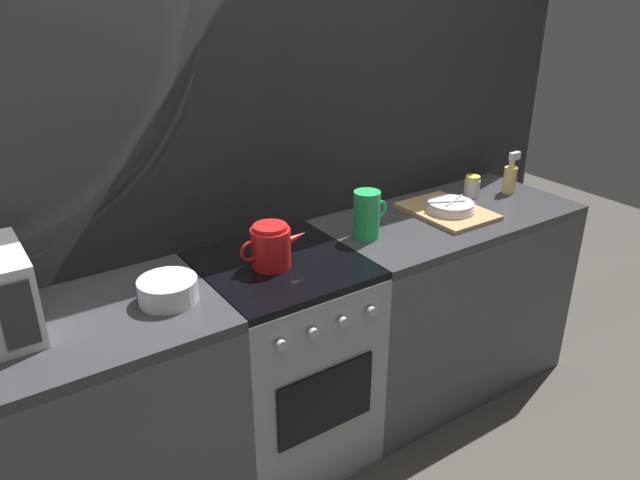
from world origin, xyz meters
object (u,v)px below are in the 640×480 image
at_px(mixing_bowl, 168,290).
at_px(spray_bottle, 510,177).
at_px(spice_jar, 472,187).
at_px(dish_pile, 449,209).
at_px(stove_unit, 284,361).
at_px(kettle, 271,246).
at_px(pitcher, 367,215).

relative_size(mixing_bowl, spray_bottle, 0.99).
relative_size(spice_jar, spray_bottle, 0.52).
bearing_deg(mixing_bowl, dish_pile, 1.35).
height_order(stove_unit, mixing_bowl, mixing_bowl).
xyz_separation_m(dish_pile, spice_jar, (0.26, 0.10, 0.03)).
xyz_separation_m(mixing_bowl, dish_pile, (1.34, 0.03, -0.02)).
distance_m(stove_unit, dish_pile, 1.00).
height_order(kettle, pitcher, pitcher).
height_order(mixing_bowl, spice_jar, spice_jar).
relative_size(stove_unit, spice_jar, 8.57).
bearing_deg(stove_unit, spice_jar, 5.17).
relative_size(stove_unit, mixing_bowl, 4.50).
bearing_deg(pitcher, dish_pile, -1.07).
bearing_deg(spice_jar, pitcher, -172.68).
relative_size(kettle, spray_bottle, 1.40).
xyz_separation_m(mixing_bowl, spice_jar, (1.60, 0.13, 0.01)).
bearing_deg(stove_unit, kettle, 173.48).
distance_m(kettle, dish_pile, 0.93).
height_order(kettle, dish_pile, kettle).
bearing_deg(mixing_bowl, spice_jar, 4.76).
relative_size(mixing_bowl, spice_jar, 1.90).
bearing_deg(dish_pile, mixing_bowl, -178.65).
bearing_deg(spray_bottle, spice_jar, 162.42).
bearing_deg(mixing_bowl, spray_bottle, 2.24).
bearing_deg(pitcher, mixing_bowl, -177.36).
height_order(mixing_bowl, pitcher, pitcher).
xyz_separation_m(mixing_bowl, spray_bottle, (1.79, 0.07, 0.04)).
bearing_deg(kettle, mixing_bowl, -175.25).
height_order(stove_unit, pitcher, pitcher).
xyz_separation_m(pitcher, spice_jar, (0.72, 0.09, -0.05)).
distance_m(mixing_bowl, spray_bottle, 1.80).
height_order(stove_unit, kettle, kettle).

